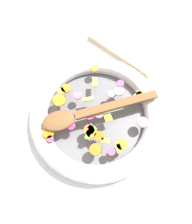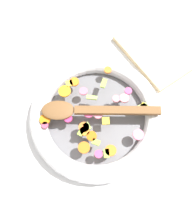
% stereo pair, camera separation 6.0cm
% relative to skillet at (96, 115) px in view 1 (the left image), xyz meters
% --- Properties ---
extents(ground_plane, '(4.00, 4.00, 0.00)m').
position_rel_skillet_xyz_m(ground_plane, '(0.00, 0.00, -0.02)').
color(ground_plane, silver).
extents(skillet, '(0.38, 0.38, 0.05)m').
position_rel_skillet_xyz_m(skillet, '(0.00, 0.00, 0.00)').
color(skillet, slate).
rests_on(skillet, ground_plane).
extents(chopped_vegetables, '(0.27, 0.28, 0.01)m').
position_rel_skillet_xyz_m(chopped_vegetables, '(-0.01, 0.01, 0.03)').
color(chopped_vegetables, orange).
rests_on(chopped_vegetables, skillet).
extents(wooden_spoon, '(0.22, 0.29, 0.01)m').
position_rel_skillet_xyz_m(wooden_spoon, '(0.01, 0.02, 0.04)').
color(wooden_spoon, brown).
rests_on(wooden_spoon, chopped_vegetables).
extents(cutting_board, '(0.25, 0.15, 0.02)m').
position_rel_skillet_xyz_m(cutting_board, '(0.08, -0.28, -0.01)').
color(cutting_board, tan).
rests_on(cutting_board, ground_plane).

